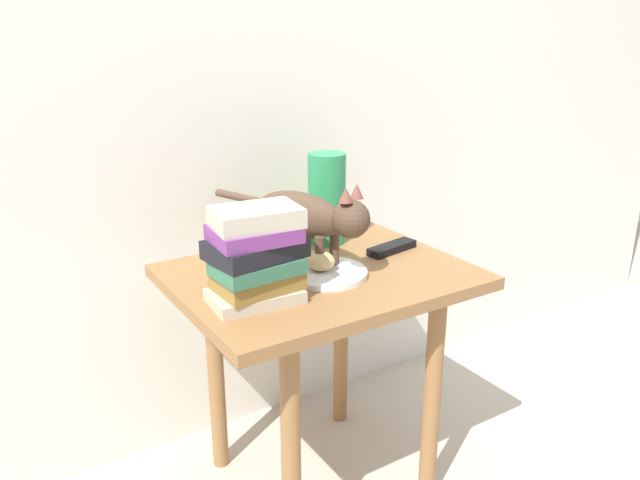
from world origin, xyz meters
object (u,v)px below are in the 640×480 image
tv_remote (392,248)px  cat (309,216)px  plate (325,273)px  bread_roll (319,260)px  book_stack (256,255)px  green_vase (327,198)px  side_table (320,309)px  candle_jar (225,253)px

tv_remote → cat: bearing=166.1°
plate → bread_roll: bread_roll is taller
bread_roll → cat: (0.01, 0.06, 0.09)m
book_stack → tv_remote: (0.45, 0.09, -0.10)m
green_vase → bread_roll: bearing=-127.1°
plate → green_vase: green_vase is taller
book_stack → cat: bearing=28.7°
cat → green_vase: size_ratio=1.84×
bread_roll → green_vase: green_vase is taller
book_stack → side_table: bearing=19.8°
side_table → book_stack: bearing=-160.2°
bread_roll → cat: bearing=82.1°
plate → green_vase: 0.28m
book_stack → tv_remote: bearing=11.7°
plate → cat: cat is taller
candle_jar → tv_remote: 0.44m
cat → tv_remote: bearing=-3.8°
plate → cat: 0.14m
side_table → candle_jar: 0.27m
book_stack → green_vase: (0.34, 0.25, 0.02)m
cat → candle_jar: 0.23m
bread_roll → green_vase: 0.27m
cat → tv_remote: cat is taller
book_stack → candle_jar: book_stack is taller
plate → candle_jar: candle_jar is taller
side_table → bread_roll: size_ratio=8.74×
green_vase → tv_remote: size_ratio=1.65×
cat → green_vase: 0.20m
side_table → bread_roll: bread_roll is taller
book_stack → tv_remote: size_ratio=1.42×
book_stack → candle_jar: (0.02, 0.22, -0.07)m
bread_roll → candle_jar: size_ratio=0.94×
tv_remote → book_stack: bearing=-178.3°
book_stack → green_vase: bearing=36.4°
candle_jar → tv_remote: candle_jar is taller
side_table → tv_remote: 0.26m
book_stack → green_vase: size_ratio=0.86×
book_stack → green_vase: green_vase is taller
cat → candle_jar: size_ratio=5.36×
plate → tv_remote: size_ratio=1.34×
green_vase → book_stack: bearing=-143.6°
bread_roll → book_stack: 0.21m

